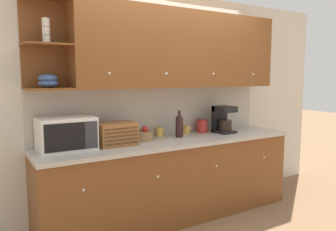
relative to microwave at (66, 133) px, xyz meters
name	(u,v)px	position (x,y,z in m)	size (l,w,h in m)	color
ground_plane	(159,207)	(1.15, 0.23, -1.08)	(24.00, 24.00, 0.00)	#896647
wall_back	(157,103)	(1.15, 0.26, 0.22)	(5.39, 0.06, 2.60)	beige
counter_unit	(172,179)	(1.15, -0.09, -0.62)	(3.01, 0.67, 0.92)	brown
backsplash_panel	(159,111)	(1.15, 0.23, 0.13)	(2.99, 0.01, 0.58)	#B7B2A8
upper_cabinets	(179,50)	(1.33, 0.05, 0.85)	(2.99, 0.39, 0.87)	brown
microwave	(66,133)	(0.00, 0.00, 0.00)	(0.52, 0.41, 0.32)	silver
bread_box	(116,134)	(0.49, -0.06, -0.04)	(0.39, 0.27, 0.23)	#996033
fruit_basket	(142,135)	(0.84, 0.05, -0.11)	(0.25, 0.25, 0.16)	#937047
mug	(160,132)	(1.12, 0.14, -0.10)	(0.10, 0.08, 0.11)	gold
wine_bottle	(179,125)	(1.29, -0.01, -0.02)	(0.09, 0.09, 0.31)	black
mug_blue_second	(186,130)	(1.49, 0.13, -0.11)	(0.09, 0.08, 0.10)	gold
storage_canister	(202,126)	(1.72, 0.11, -0.08)	(0.14, 0.14, 0.17)	#B22D28
coffee_maker	(223,119)	(1.94, -0.03, 0.01)	(0.22, 0.25, 0.34)	black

